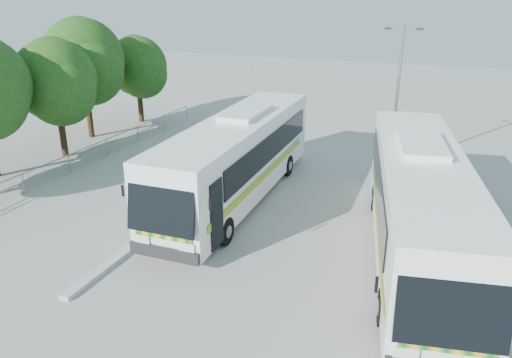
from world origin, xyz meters
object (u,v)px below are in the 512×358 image
at_px(coach_main, 237,157).
at_px(coach_adjacent, 419,203).
at_px(tree_far_e, 138,66).
at_px(tree_far_c, 56,80).
at_px(lamppost, 397,92).
at_px(tree_far_d, 84,60).

relative_size(coach_main, coach_adjacent, 0.97).
bearing_deg(tree_far_e, tree_far_c, -86.46).
relative_size(coach_adjacent, lamppost, 1.85).
relative_size(tree_far_c, coach_adjacent, 0.48).
xyz_separation_m(tree_far_e, coach_adjacent, (19.88, -12.39, -1.87)).
bearing_deg(tree_far_d, lamppost, 3.54).
bearing_deg(tree_far_c, coach_main, -9.35).
height_order(coach_adjacent, lamppost, lamppost).
bearing_deg(coach_adjacent, tree_far_c, 156.48).
bearing_deg(coach_main, tree_far_e, 138.10).
height_order(tree_far_e, coach_main, tree_far_e).
height_order(tree_far_c, lamppost, lamppost).
distance_m(tree_far_e, coach_adjacent, 23.50).
xyz_separation_m(tree_far_e, coach_main, (11.99, -10.09, -1.91)).
bearing_deg(tree_far_d, tree_far_e, 81.37).
xyz_separation_m(tree_far_d, coach_adjacent, (20.56, -7.89, -2.80)).
bearing_deg(lamppost, tree_far_c, -168.36).
distance_m(tree_far_d, coach_main, 14.13).
bearing_deg(tree_far_d, coach_adjacent, -20.99).
relative_size(tree_far_c, tree_far_e, 1.10).
bearing_deg(tree_far_c, lamppost, 15.67).
distance_m(coach_adjacent, lamppost, 9.49).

